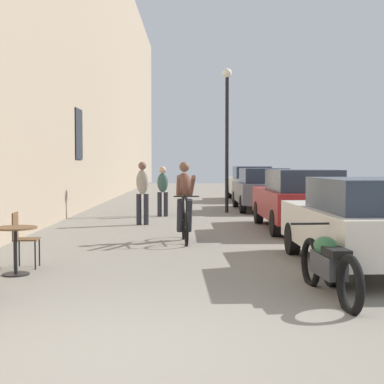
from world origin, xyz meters
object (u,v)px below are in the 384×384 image
(street_lamp, at_px, (224,122))
(parked_motorcycle, at_px, (326,265))
(cafe_table_mid, at_px, (13,240))
(parked_car_third, at_px, (259,188))
(parked_car_fourth, at_px, (248,183))
(parked_car_second, at_px, (296,199))
(pedestrian_near, at_px, (140,189))
(pedestrian_mid, at_px, (160,188))
(cyclist_on_bicycle, at_px, (182,204))
(cafe_chair_mid_toward_street, at_px, (19,236))
(parked_car_nearest, at_px, (358,222))

(street_lamp, distance_m, parked_motorcycle, 12.47)
(cafe_table_mid, xyz_separation_m, street_lamp, (3.83, 10.77, 2.59))
(parked_car_third, relative_size, parked_car_fourth, 0.97)
(parked_car_second, height_order, parked_car_third, parked_car_second)
(street_lamp, xyz_separation_m, parked_car_third, (1.32, 1.03, -2.32))
(pedestrian_near, height_order, parked_car_fourth, pedestrian_near)
(pedestrian_mid, bearing_deg, parked_car_third, 34.69)
(cyclist_on_bicycle, height_order, pedestrian_near, pedestrian_near)
(pedestrian_mid, height_order, parked_car_third, pedestrian_mid)
(parked_car_fourth, bearing_deg, cyclist_on_bicycle, -101.74)
(cafe_chair_mid_toward_street, bearing_deg, parked_car_third, 65.06)
(street_lamp, bearing_deg, parked_car_nearest, -81.86)
(pedestrian_near, xyz_separation_m, parked_car_fourth, (4.03, 10.37, -0.16))
(cafe_table_mid, relative_size, parked_car_nearest, 0.18)
(pedestrian_mid, relative_size, parked_car_third, 0.37)
(cafe_table_mid, xyz_separation_m, pedestrian_mid, (1.71, 9.42, 0.37))
(cafe_chair_mid_toward_street, height_order, parked_motorcycle, cafe_chair_mid_toward_street)
(parked_motorcycle, bearing_deg, pedestrian_mid, 103.71)
(cafe_chair_mid_toward_street, relative_size, cyclist_on_bicycle, 0.51)
(cafe_chair_mid_toward_street, xyz_separation_m, cyclist_on_bicycle, (2.56, 3.10, 0.29))
(parked_motorcycle, bearing_deg, parked_car_second, 82.10)
(cafe_table_mid, xyz_separation_m, pedestrian_near, (1.28, 6.95, 0.45))
(cafe_table_mid, relative_size, parked_car_fourth, 0.16)
(pedestrian_mid, relative_size, parked_car_second, 0.37)
(parked_car_third, bearing_deg, cafe_chair_mid_toward_street, -114.94)
(pedestrian_mid, xyz_separation_m, parked_motorcycle, (2.64, -10.81, -0.49))
(cafe_table_mid, bearing_deg, pedestrian_mid, 79.73)
(pedestrian_near, relative_size, parked_car_fourth, 0.39)
(street_lamp, relative_size, parked_car_second, 1.14)
(parked_car_nearest, height_order, parked_car_third, parked_car_third)
(parked_motorcycle, bearing_deg, cafe_chair_mid_toward_street, 156.07)
(pedestrian_mid, height_order, parked_motorcycle, pedestrian_mid)
(pedestrian_near, bearing_deg, street_lamp, 56.34)
(parked_car_nearest, bearing_deg, street_lamp, 98.14)
(parked_car_second, bearing_deg, pedestrian_mid, 134.77)
(parked_motorcycle, bearing_deg, pedestrian_near, 110.14)
(cafe_chair_mid_toward_street, bearing_deg, pedestrian_mid, 78.61)
(pedestrian_near, xyz_separation_m, parked_car_second, (4.05, -1.19, -0.18))
(street_lamp, bearing_deg, cyclist_on_bicycle, -100.74)
(cafe_table_mid, bearing_deg, cyclist_on_bicycle, 55.92)
(cafe_chair_mid_toward_street, distance_m, pedestrian_mid, 9.04)
(cyclist_on_bicycle, bearing_deg, street_lamp, 79.26)
(parked_car_third, xyz_separation_m, parked_motorcycle, (-0.80, -13.19, -0.38))
(cafe_chair_mid_toward_street, distance_m, pedestrian_near, 6.54)
(parked_car_fourth, relative_size, parked_motorcycle, 2.05)
(cafe_table_mid, bearing_deg, parked_motorcycle, -17.79)
(pedestrian_near, distance_m, parked_car_third, 6.20)
(cyclist_on_bicycle, relative_size, parked_car_fourth, 0.40)
(pedestrian_near, height_order, parked_motorcycle, pedestrian_near)
(cafe_table_mid, relative_size, pedestrian_near, 0.42)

